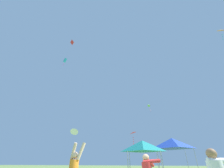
# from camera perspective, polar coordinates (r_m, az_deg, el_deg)

# --- Properties ---
(canopy_tent_teal) EXTENTS (2.93, 2.93, 3.13)m
(canopy_tent_teal) POSITION_cam_1_polar(r_m,az_deg,el_deg) (14.46, 12.13, -23.08)
(canopy_tent_teal) COLOR #9E9EA3
(canopy_tent_teal) RESTS_ON ground
(canopy_tent_blue) EXTENTS (3.55, 3.55, 3.80)m
(canopy_tent_blue) POSITION_cam_1_polar(r_m,az_deg,el_deg) (18.95, 23.06, -21.03)
(canopy_tent_blue) COLOR #9E9EA3
(canopy_tent_blue) RESTS_ON ground
(kite_lime_box) EXTENTS (0.54, 0.85, 1.73)m
(kite_lime_box) POSITION_cam_1_polar(r_m,az_deg,el_deg) (32.48, 14.54, -8.51)
(kite_lime_box) COLOR #75D138
(kite_white_delta) EXTENTS (1.59, 1.39, 1.07)m
(kite_white_delta) POSITION_cam_1_polar(r_m,az_deg,el_deg) (28.41, -14.85, -17.90)
(kite_white_delta) COLOR white
(kite_orange_diamond) EXTENTS (0.87, 0.98, 2.22)m
(kite_orange_diamond) POSITION_cam_1_polar(r_m,az_deg,el_deg) (27.15, 37.50, 16.64)
(kite_orange_diamond) COLOR orange
(kite_red_diamond) EXTENTS (0.74, 0.75, 0.77)m
(kite_red_diamond) POSITION_cam_1_polar(r_m,az_deg,el_deg) (36.17, -15.66, 15.70)
(kite_red_diamond) COLOR red
(kite_red_delta) EXTENTS (1.66, 1.67, 2.76)m
(kite_red_delta) POSITION_cam_1_polar(r_m,az_deg,el_deg) (34.53, 8.41, -18.82)
(kite_red_delta) COLOR red
(kite_cyan_box) EXTENTS (1.16, 0.90, 2.80)m
(kite_cyan_box) POSITION_cam_1_polar(r_m,az_deg,el_deg) (41.69, -18.32, 8.95)
(kite_cyan_box) COLOR #2DB7CC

